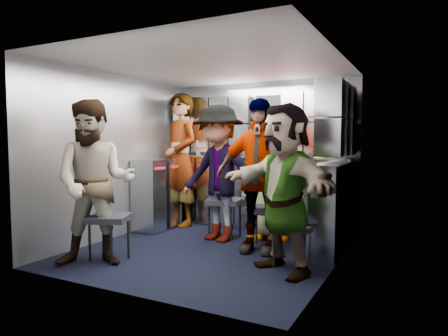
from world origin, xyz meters
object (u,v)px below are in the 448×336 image
at_px(attendant_arc_c, 273,176).
at_px(attendant_arc_e, 284,188).
at_px(jump_seat_mid_left, 225,203).
at_px(attendant_arc_a, 95,183).
at_px(jump_seat_mid_right, 264,212).
at_px(jump_seat_near_left, 109,220).
at_px(attendant_arc_d, 259,176).
at_px(attendant_arc_b, 218,173).
at_px(attendant_standing, 180,160).
at_px(jump_seat_center, 278,205).
at_px(jump_seat_near_right, 290,232).

xyz_separation_m(attendant_arc_c, attendant_arc_e, (0.54, -1.19, 0.01)).
height_order(attendant_arc_c, attendant_arc_e, attendant_arc_e).
height_order(jump_seat_mid_left, attendant_arc_a, attendant_arc_a).
bearing_deg(jump_seat_mid_right, jump_seat_mid_left, 159.40).
distance_m(jump_seat_near_left, attendant_arc_e, 1.85).
bearing_deg(attendant_arc_d, attendant_arc_b, 155.44).
xyz_separation_m(jump_seat_mid_right, attendant_standing, (-1.56, 0.61, 0.55)).
xyz_separation_m(jump_seat_mid_left, attendant_arc_b, (0.00, -0.18, 0.40)).
height_order(jump_seat_center, attendant_arc_b, attendant_arc_b).
distance_m(jump_seat_near_left, attendant_arc_d, 1.68).
bearing_deg(jump_seat_center, jump_seat_mid_left, -144.84).
bearing_deg(attendant_arc_a, jump_seat_mid_right, 15.16).
relative_size(jump_seat_mid_right, attendant_arc_b, 0.28).
xyz_separation_m(attendant_standing, attendant_arc_e, (2.04, -1.33, -0.17)).
bearing_deg(jump_seat_near_left, jump_seat_mid_right, 43.27).
relative_size(jump_seat_near_right, attendant_arc_c, 0.26).
bearing_deg(attendant_arc_a, jump_seat_mid_left, 36.62).
distance_m(jump_seat_mid_right, attendant_arc_d, 0.47).
relative_size(attendant_arc_b, attendant_arc_c, 1.06).
bearing_deg(attendant_arc_b, attendant_arc_d, -8.82).
xyz_separation_m(attendant_standing, attendant_arc_c, (1.50, -0.14, -0.17)).
bearing_deg(attendant_arc_b, attendant_arc_c, 46.94).
distance_m(jump_seat_center, attendant_arc_a, 2.39).
bearing_deg(jump_seat_mid_left, jump_seat_near_left, -113.64).
relative_size(jump_seat_near_left, jump_seat_mid_left, 1.04).
distance_m(attendant_standing, attendant_arc_a, 2.01).
relative_size(attendant_arc_a, attendant_arc_d, 0.97).
distance_m(attendant_standing, attendant_arc_b, 1.08).
bearing_deg(jump_seat_mid_right, attendant_arc_b, 174.61).
height_order(jump_seat_mid_left, attendant_standing, attendant_standing).
distance_m(jump_seat_near_right, attendant_arc_b, 1.36).
xyz_separation_m(jump_seat_center, attendant_standing, (-1.50, -0.04, 0.57)).
height_order(jump_seat_near_left, attendant_arc_d, attendant_arc_d).
bearing_deg(jump_seat_mid_left, attendant_arc_b, -90.00).
bearing_deg(jump_seat_mid_right, attendant_standing, 158.67).
bearing_deg(attendant_arc_c, jump_seat_mid_left, -167.26).
distance_m(jump_seat_center, attendant_arc_b, 0.94).
bearing_deg(attendant_standing, attendant_arc_d, -2.36).
relative_size(jump_seat_mid_left, attendant_arc_d, 0.29).
bearing_deg(jump_seat_near_left, attendant_arc_e, 15.18).
bearing_deg(attendant_arc_d, jump_seat_near_right, -40.74).
relative_size(jump_seat_near_right, attendant_arc_e, 0.26).
bearing_deg(attendant_arc_b, jump_seat_center, 57.23).
xyz_separation_m(jump_seat_near_right, attendant_arc_e, (0.00, -0.18, 0.45)).
xyz_separation_m(jump_seat_center, jump_seat_near_right, (0.54, -1.19, -0.05)).
xyz_separation_m(jump_seat_near_left, jump_seat_mid_right, (1.27, 1.19, 0.00)).
height_order(attendant_arc_b, attendant_arc_e, attendant_arc_b).
distance_m(jump_seat_center, attendant_standing, 1.60).
bearing_deg(attendant_arc_b, jump_seat_near_right, -16.38).
distance_m(attendant_arc_b, attendant_arc_d, 0.68).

